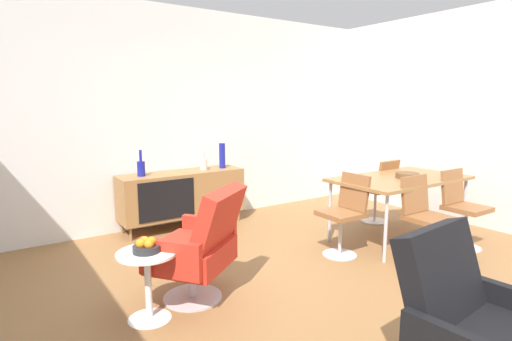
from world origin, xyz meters
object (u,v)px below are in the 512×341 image
object	(u,v)px
dining_table	(400,181)
dining_chair_front_right	(462,206)
armchair_black_shell	(471,326)
dining_chair_near_window	(345,211)
dining_chair_back_right	(380,188)
vase_cobalt	(204,164)
side_table_round	(148,278)
wooden_bowl_on_table	(407,175)
sideboard	(182,194)
lounge_chair_red	(199,245)
vase_sculptural_dark	(222,156)
fruit_bowl	(147,246)
vase_ceramic_small	(141,168)
dining_chair_front_left	(424,215)

from	to	relation	value
dining_table	dining_chair_front_right	size ratio (longest dim) A/B	1.87
dining_table	armchair_black_shell	bearing A→B (deg)	-136.22
dining_chair_near_window	dining_chair_back_right	bearing A→B (deg)	24.31
vase_cobalt	dining_table	bearing A→B (deg)	-49.69
side_table_round	wooden_bowl_on_table	bearing A→B (deg)	0.57
wooden_bowl_on_table	dining_chair_near_window	distance (m)	0.96
armchair_black_shell	sideboard	bearing A→B (deg)	88.29
lounge_chair_red	armchair_black_shell	world-z (taller)	same
dining_chair_back_right	lounge_chair_red	bearing A→B (deg)	-168.30
armchair_black_shell	side_table_round	world-z (taller)	armchair_black_shell
wooden_bowl_on_table	lounge_chair_red	world-z (taller)	lounge_chair_red
armchair_black_shell	vase_sculptural_dark	bearing A→B (deg)	79.43
vase_sculptural_dark	dining_chair_back_right	bearing A→B (deg)	-38.30
dining_chair_front_right	vase_sculptural_dark	bearing A→B (deg)	124.25
dining_chair_near_window	lounge_chair_red	size ratio (longest dim) A/B	0.90
vase_sculptural_dark	sideboard	bearing A→B (deg)	-179.82
lounge_chair_red	armchair_black_shell	size ratio (longest dim) A/B	1.00
dining_chair_back_right	fruit_bowl	size ratio (longest dim) A/B	4.28
dining_table	vase_ceramic_small	bearing A→B (deg)	142.34
dining_table	side_table_round	xyz separation A→B (m)	(-3.06, -0.11, -0.38)
vase_sculptural_dark	dining_chair_back_right	size ratio (longest dim) A/B	0.39
dining_chair_front_right	dining_chair_back_right	distance (m)	1.12
vase_sculptural_dark	dining_table	xyz separation A→B (m)	(1.30, -1.86, -0.19)
dining_chair_front_right	lounge_chair_red	bearing A→B (deg)	170.32
sideboard	vase_ceramic_small	bearing A→B (deg)	179.79
dining_chair_front_right	armchair_black_shell	xyz separation A→B (m)	(-2.36, -1.36, -0.00)
vase_ceramic_small	fruit_bowl	distance (m)	2.09
dining_chair_front_left	armchair_black_shell	world-z (taller)	armchair_black_shell
sideboard	dining_chair_near_window	bearing A→B (deg)	-61.69
wooden_bowl_on_table	vase_ceramic_small	bearing A→B (deg)	141.40
wooden_bowl_on_table	dining_chair_front_left	xyz separation A→B (m)	(-0.37, -0.48, -0.30)
dining_chair_back_right	vase_sculptural_dark	bearing A→B (deg)	141.70
dining_chair_back_right	dining_chair_front_left	distance (m)	1.32
vase_sculptural_dark	vase_cobalt	bearing A→B (deg)	180.00
sideboard	vase_cobalt	world-z (taller)	vase_cobalt
dining_table	dining_chair_front_left	distance (m)	0.70
dining_chair_near_window	armchair_black_shell	bearing A→B (deg)	-120.17
vase_sculptural_dark	side_table_round	distance (m)	2.70
dining_chair_back_right	side_table_round	size ratio (longest dim) A/B	1.65
armchair_black_shell	dining_chair_front_left	bearing A→B (deg)	39.43
vase_cobalt	side_table_round	size ratio (longest dim) A/B	0.49
lounge_chair_red	dining_chair_near_window	bearing A→B (deg)	1.75
dining_chair_front_right	fruit_bowl	distance (m)	3.44
vase_sculptural_dark	dining_chair_front_right	size ratio (longest dim) A/B	0.39
dining_table	armchair_black_shell	distance (m)	2.79
dining_chair_front_right	lounge_chair_red	size ratio (longest dim) A/B	0.90
vase_cobalt	fruit_bowl	world-z (taller)	vase_cobalt
dining_chair_front_right	fruit_bowl	size ratio (longest dim) A/B	4.28
wooden_bowl_on_table	lounge_chair_red	size ratio (longest dim) A/B	0.27
dining_chair_back_right	side_table_round	xyz separation A→B (m)	(-3.41, -0.67, -0.15)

